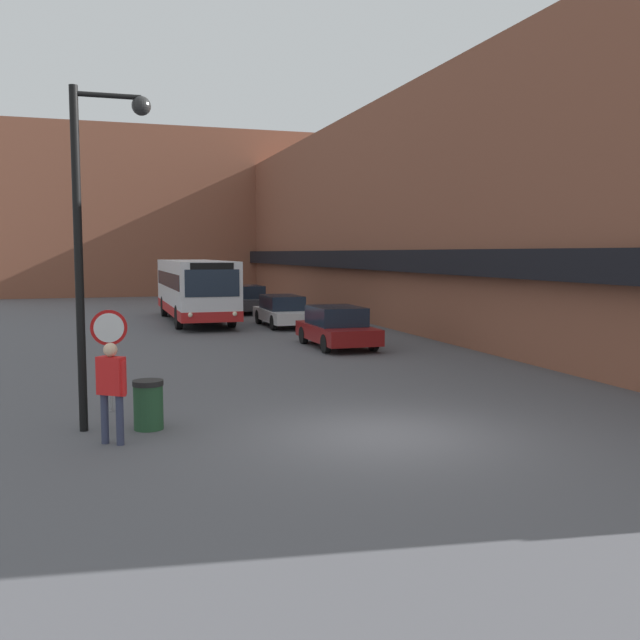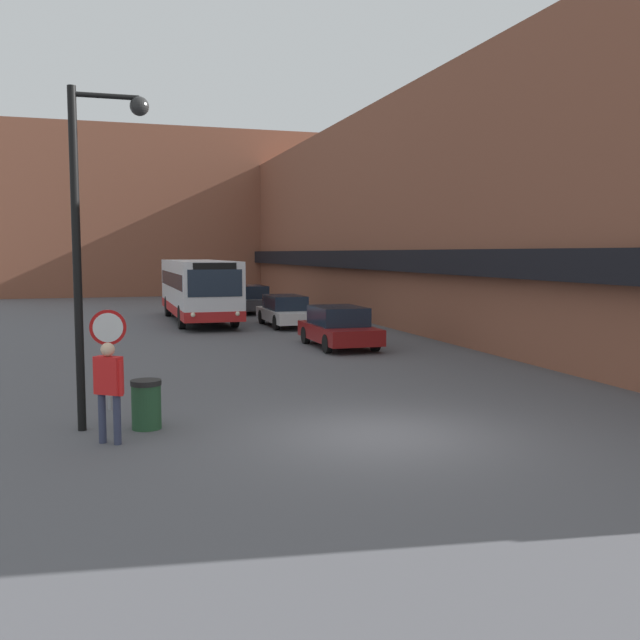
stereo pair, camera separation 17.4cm
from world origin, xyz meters
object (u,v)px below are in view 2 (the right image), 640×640
(parked_car_front, at_px, (339,327))
(street_lamp, at_px, (92,221))
(parked_car_middle, at_px, (285,311))
(trash_bin, at_px, (146,404))
(city_bus, at_px, (198,288))
(pedestrian, at_px, (109,383))
(stop_sign, at_px, (108,338))
(parked_car_back, at_px, (251,299))

(parked_car_front, height_order, street_lamp, street_lamp)
(parked_car_middle, bearing_deg, parked_car_front, -90.00)
(parked_car_middle, xyz_separation_m, trash_bin, (-7.33, -17.90, -0.24))
(city_bus, distance_m, pedestrian, 22.79)
(city_bus, height_order, parked_car_middle, city_bus)
(parked_car_front, distance_m, street_lamp, 13.33)
(parked_car_middle, distance_m, stop_sign, 17.98)
(parked_car_front, xyz_separation_m, parked_car_back, (-0.00, 15.45, 0.03))
(street_lamp, distance_m, pedestrian, 3.12)
(city_bus, relative_size, street_lamp, 1.72)
(parked_car_front, height_order, trash_bin, parked_car_front)
(street_lamp, relative_size, pedestrian, 3.55)
(city_bus, bearing_deg, parked_car_middle, -44.90)
(stop_sign, bearing_deg, trash_bin, -70.19)
(parked_car_middle, relative_size, street_lamp, 0.74)
(parked_car_back, xyz_separation_m, trash_bin, (-7.33, -25.65, -0.29))
(city_bus, xyz_separation_m, street_lamp, (-4.71, -21.18, 2.33))
(stop_sign, xyz_separation_m, street_lamp, (-0.25, -1.59, 2.40))
(pedestrian, distance_m, trash_bin, 1.30)
(city_bus, bearing_deg, trash_bin, -100.08)
(street_lamp, distance_m, trash_bin, 3.62)
(city_bus, distance_m, parked_car_back, 5.58)
(city_bus, bearing_deg, pedestrian, -101.38)
(parked_car_back, relative_size, stop_sign, 2.01)
(stop_sign, distance_m, trash_bin, 2.22)
(parked_car_back, relative_size, trash_bin, 4.62)
(parked_car_back, height_order, trash_bin, parked_car_back)
(pedestrian, bearing_deg, street_lamp, 137.91)
(city_bus, relative_size, parked_car_middle, 2.31)
(city_bus, bearing_deg, parked_car_back, 50.19)
(street_lamp, xyz_separation_m, pedestrian, (0.22, -1.15, -2.89))
(street_lamp, bearing_deg, pedestrian, -79.31)
(parked_car_front, height_order, parked_car_back, parked_car_back)
(parked_car_middle, xyz_separation_m, street_lamp, (-8.24, -17.67, 3.25))
(street_lamp, height_order, trash_bin, street_lamp)
(pedestrian, bearing_deg, parked_car_front, 91.40)
(city_bus, xyz_separation_m, parked_car_front, (3.53, -11.22, -0.92))
(parked_car_back, relative_size, street_lamp, 0.68)
(parked_car_front, distance_m, parked_car_middle, 7.71)
(parked_car_back, height_order, stop_sign, stop_sign)
(parked_car_middle, bearing_deg, parked_car_back, 90.00)
(parked_car_middle, bearing_deg, pedestrian, -113.09)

